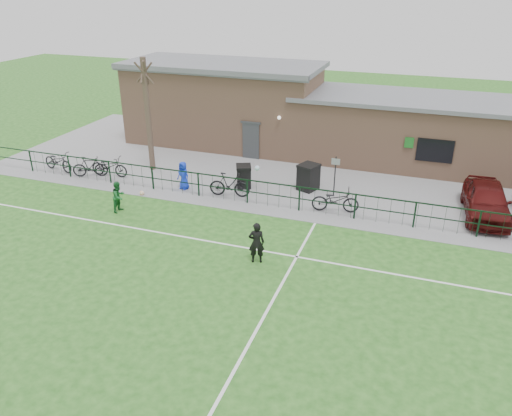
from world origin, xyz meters
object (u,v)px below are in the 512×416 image
(bare_tree, at_px, (148,116))
(bicycle_d, at_px, (230,185))
(outfield_player, at_px, (119,197))
(wheelie_bin_right, at_px, (308,178))
(bicycle_b, at_px, (90,167))
(bicycle_c, at_px, (109,166))
(car_maroon, at_px, (486,200))
(wheelie_bin_left, at_px, (244,177))
(bicycle_e, at_px, (335,200))
(ball_ground, at_px, (142,193))
(sign_post, at_px, (335,177))
(spectator_child, at_px, (183,175))
(bicycle_a, at_px, (58,161))

(bare_tree, bearing_deg, bicycle_d, -20.76)
(outfield_player, bearing_deg, wheelie_bin_right, -49.70)
(bicycle_b, bearing_deg, wheelie_bin_right, -103.15)
(bare_tree, height_order, wheelie_bin_right, bare_tree)
(bicycle_c, xyz_separation_m, bicycle_d, (7.01, -0.36, 0.05))
(car_maroon, relative_size, bicycle_d, 2.25)
(bicycle_b, distance_m, bicycle_c, 1.00)
(wheelie_bin_left, height_order, outfield_player, outfield_player)
(car_maroon, height_order, bicycle_e, car_maroon)
(ball_ground, bearing_deg, bicycle_e, 7.97)
(bicycle_d, bearing_deg, bicycle_c, 78.58)
(bicycle_e, bearing_deg, wheelie_bin_right, 29.04)
(sign_post, bearing_deg, car_maroon, 0.41)
(wheelie_bin_right, bearing_deg, bicycle_b, -148.39)
(wheelie_bin_right, bearing_deg, outfield_player, -123.77)
(wheelie_bin_left, bearing_deg, bicycle_c, 165.01)
(bare_tree, relative_size, wheelie_bin_right, 4.89)
(car_maroon, height_order, ball_ground, car_maroon)
(outfield_player, bearing_deg, ball_ground, 5.48)
(wheelie_bin_right, relative_size, car_maroon, 0.28)
(bare_tree, bearing_deg, wheelie_bin_left, -7.08)
(bicycle_e, bearing_deg, bicycle_c, 77.05)
(spectator_child, bearing_deg, bicycle_e, 15.36)
(bare_tree, distance_m, bicycle_a, 5.61)
(bare_tree, height_order, bicycle_b, bare_tree)
(sign_post, relative_size, ball_ground, 8.73)
(wheelie_bin_right, xyz_separation_m, ball_ground, (-7.43, -3.38, -0.52))
(bicycle_a, height_order, spectator_child, spectator_child)
(bicycle_e, height_order, ball_ground, bicycle_e)
(bicycle_d, relative_size, ball_ground, 8.65)
(bare_tree, bearing_deg, sign_post, -1.93)
(wheelie_bin_right, distance_m, bicycle_e, 2.74)
(wheelie_bin_left, height_order, bicycle_a, bicycle_a)
(bicycle_a, distance_m, spectator_child, 7.59)
(sign_post, xyz_separation_m, outfield_player, (-8.78, -4.88, -0.31))
(bicycle_a, relative_size, bicycle_e, 0.99)
(sign_post, xyz_separation_m, bicycle_a, (-14.82, -1.61, -0.45))
(wheelie_bin_right, relative_size, bicycle_b, 0.67)
(bicycle_b, distance_m, bicycle_e, 13.05)
(bicycle_c, xyz_separation_m, outfield_player, (2.95, -3.53, 0.15))
(spectator_child, bearing_deg, wheelie_bin_left, 40.76)
(bare_tree, distance_m, outfield_player, 5.87)
(bicycle_a, height_order, bicycle_d, bicycle_d)
(bicycle_e, xyz_separation_m, outfield_player, (-9.19, -3.17, 0.14))
(bicycle_a, xyz_separation_m, bicycle_c, (3.08, 0.26, -0.00))
(bicycle_a, height_order, ball_ground, bicycle_a)
(bicycle_c, bearing_deg, wheelie_bin_right, -83.77)
(bicycle_c, xyz_separation_m, ball_ground, (2.93, -1.65, -0.45))
(car_maroon, distance_m, bicycle_b, 19.45)
(bicycle_c, distance_m, bicycle_e, 12.14)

